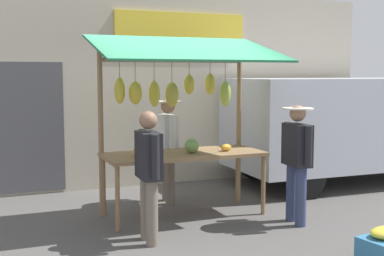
{
  "coord_description": "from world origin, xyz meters",
  "views": [
    {
      "loc": [
        2.59,
        6.59,
        1.97
      ],
      "look_at": [
        0.0,
        0.3,
        1.25
      ],
      "focal_mm": 48.59,
      "sensor_mm": 36.0,
      "label": 1
    }
  ],
  "objects_px": {
    "market_stall": "(181,104)",
    "shopper_in_grey_tee": "(297,155)",
    "parked_van": "(344,121)",
    "vendor_with_sunhat": "(168,142)",
    "shopper_in_striped_shirt": "(149,168)"
  },
  "relations": [
    {
      "from": "vendor_with_sunhat",
      "to": "parked_van",
      "type": "height_order",
      "value": "parked_van"
    },
    {
      "from": "market_stall",
      "to": "shopper_in_grey_tee",
      "type": "height_order",
      "value": "market_stall"
    },
    {
      "from": "market_stall",
      "to": "parked_van",
      "type": "xyz_separation_m",
      "value": [
        -3.48,
        -0.87,
        -0.43
      ]
    },
    {
      "from": "market_stall",
      "to": "vendor_with_sunhat",
      "type": "relative_size",
      "value": 1.58
    },
    {
      "from": "parked_van",
      "to": "shopper_in_grey_tee",
      "type": "bearing_deg",
      "value": 41.14
    },
    {
      "from": "market_stall",
      "to": "parked_van",
      "type": "height_order",
      "value": "market_stall"
    },
    {
      "from": "vendor_with_sunhat",
      "to": "shopper_in_striped_shirt",
      "type": "height_order",
      "value": "vendor_with_sunhat"
    },
    {
      "from": "shopper_in_striped_shirt",
      "to": "parked_van",
      "type": "height_order",
      "value": "parked_van"
    },
    {
      "from": "vendor_with_sunhat",
      "to": "parked_van",
      "type": "bearing_deg",
      "value": 100.21
    },
    {
      "from": "vendor_with_sunhat",
      "to": "shopper_in_grey_tee",
      "type": "distance_m",
      "value": 2.06
    },
    {
      "from": "shopper_in_grey_tee",
      "to": "market_stall",
      "type": "bearing_deg",
      "value": 56.16
    },
    {
      "from": "shopper_in_grey_tee",
      "to": "vendor_with_sunhat",
      "type": "bearing_deg",
      "value": 40.02
    },
    {
      "from": "market_stall",
      "to": "shopper_in_grey_tee",
      "type": "xyz_separation_m",
      "value": [
        -1.23,
        1.0,
        -0.64
      ]
    },
    {
      "from": "shopper_in_grey_tee",
      "to": "shopper_in_striped_shirt",
      "type": "height_order",
      "value": "shopper_in_grey_tee"
    },
    {
      "from": "parked_van",
      "to": "market_stall",
      "type": "bearing_deg",
      "value": 15.45
    }
  ]
}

